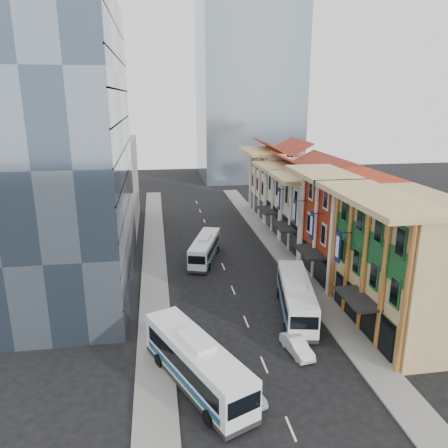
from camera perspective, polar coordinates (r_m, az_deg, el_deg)
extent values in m
plane|color=black|center=(35.52, 5.68, -18.72)|extent=(200.00, 200.00, 0.00)
cube|color=slate|center=(56.42, 8.50, -4.95)|extent=(3.00, 90.00, 0.15)
cube|color=slate|center=(54.02, -9.09, -5.96)|extent=(3.00, 90.00, 0.15)
cube|color=tan|center=(42.12, 22.98, -4.97)|extent=(8.00, 14.00, 12.00)
cube|color=#A62C12|center=(52.07, 16.19, -0.36)|extent=(8.00, 10.00, 12.00)
cube|color=silver|center=(60.73, 12.41, 1.27)|extent=(8.00, 9.00, 10.00)
cube|color=silver|center=(68.93, 9.74, 3.19)|extent=(8.00, 9.00, 10.00)
cube|color=silver|center=(78.62, 7.35, 5.27)|extent=(8.00, 12.00, 11.00)
cube|color=#3E4E62|center=(48.27, -20.14, 8.96)|extent=(12.00, 26.00, 30.00)
cube|color=gray|center=(71.81, -15.40, 4.99)|extent=(10.00, 18.00, 14.00)
imported|color=silver|center=(32.66, 3.35, -20.90)|extent=(2.29, 3.78, 1.20)
imported|color=silver|center=(37.66, 9.51, -15.47)|extent=(2.04, 4.10, 1.29)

